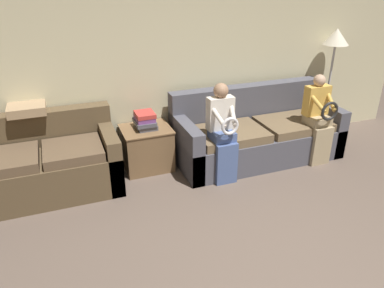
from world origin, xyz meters
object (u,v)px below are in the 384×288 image
(couch_side, at_px, (43,165))
(child_left_seated, at_px, (223,130))
(couch_main, at_px, (256,134))
(side_shelf, at_px, (147,147))
(throw_pillow, at_px, (27,108))
(book_stack, at_px, (145,120))
(floor_lamp, at_px, (335,45))
(child_right_seated, at_px, (319,117))

(couch_side, xyz_separation_m, child_left_seated, (2.03, -0.46, 0.32))
(couch_main, bearing_deg, child_left_seated, -150.78)
(couch_side, height_order, side_shelf, couch_side)
(side_shelf, distance_m, throw_pillow, 1.48)
(child_left_seated, xyz_separation_m, book_stack, (-0.79, 0.60, 0.01))
(floor_lamp, bearing_deg, child_left_seated, -162.31)
(throw_pillow, bearing_deg, book_stack, -6.69)
(child_left_seated, height_order, throw_pillow, child_left_seated)
(couch_side, distance_m, throw_pillow, 0.68)
(couch_main, height_order, side_shelf, couch_main)
(child_right_seated, xyz_separation_m, throw_pillow, (-3.48, 0.76, 0.31))
(couch_side, xyz_separation_m, floor_lamp, (4.06, 0.19, 1.06))
(child_left_seated, bearing_deg, couch_side, 167.31)
(couch_main, height_order, child_right_seated, child_right_seated)
(side_shelf, relative_size, book_stack, 1.98)
(floor_lamp, bearing_deg, couch_main, -168.92)
(child_left_seated, relative_size, throw_pillow, 2.92)
(couch_main, distance_m, child_right_seated, 0.85)
(child_left_seated, xyz_separation_m, floor_lamp, (2.03, 0.65, 0.74))
(child_right_seated, bearing_deg, child_left_seated, 179.74)
(book_stack, bearing_deg, side_shelf, -72.75)
(couch_side, bearing_deg, side_shelf, 6.15)
(couch_main, distance_m, throw_pillow, 2.89)
(child_left_seated, distance_m, book_stack, 0.99)
(couch_main, distance_m, floor_lamp, 1.73)
(couch_side, relative_size, floor_lamp, 1.03)
(floor_lamp, bearing_deg, child_right_seated, -135.03)
(child_right_seated, distance_m, throw_pillow, 3.58)
(couch_side, distance_m, book_stack, 1.30)
(side_shelf, bearing_deg, floor_lamp, 1.10)
(child_left_seated, distance_m, throw_pillow, 2.26)
(book_stack, height_order, floor_lamp, floor_lamp)
(book_stack, bearing_deg, floor_lamp, 0.99)
(child_right_seated, distance_m, floor_lamp, 1.20)
(couch_main, xyz_separation_m, couch_side, (-2.72, 0.07, 0.01))
(book_stack, bearing_deg, couch_main, -8.25)
(couch_main, xyz_separation_m, child_left_seated, (-0.69, -0.38, 0.33))
(child_right_seated, xyz_separation_m, book_stack, (-2.16, 0.60, 0.03))
(couch_side, distance_m, side_shelf, 1.26)
(couch_main, bearing_deg, floor_lamp, 11.08)
(side_shelf, distance_m, book_stack, 0.37)
(child_right_seated, height_order, book_stack, child_right_seated)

